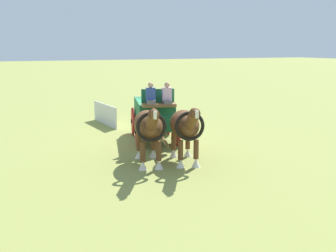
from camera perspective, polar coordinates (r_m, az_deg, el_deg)
ground_plane at (r=18.16m, az=-2.01°, el=-1.92°), size 220.00×220.00×0.00m
show_wagon at (r=17.76m, az=-1.98°, el=1.80°), size 5.96×2.71×2.72m
draft_horse_near at (r=14.28m, az=2.44°, el=-0.01°), size 2.99×1.50×2.20m
draft_horse_off at (r=14.08m, az=-2.76°, el=-0.09°), size 3.11×1.54×2.23m
sponsor_banner at (r=21.87m, az=-8.87°, el=1.65°), size 3.20×0.29×1.10m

